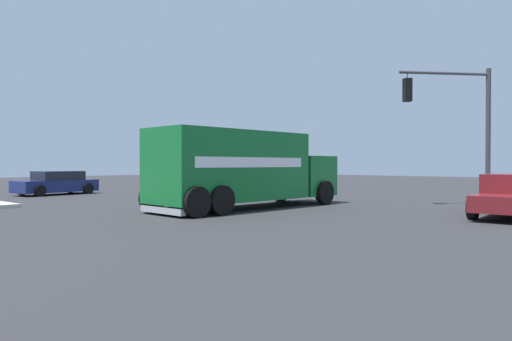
# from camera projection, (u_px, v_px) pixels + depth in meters

# --- Properties ---
(ground_plane) EXTENTS (100.00, 100.00, 0.00)m
(ground_plane) POSITION_uv_depth(u_px,v_px,m) (256.00, 206.00, 18.81)
(ground_plane) COLOR #2B2B2D
(delivery_truck) EXTENTS (3.18, 8.51, 2.93)m
(delivery_truck) POSITION_uv_depth(u_px,v_px,m) (244.00, 169.00, 17.86)
(delivery_truck) COLOR #146B2D
(delivery_truck) RESTS_ON ground
(traffic_light_primary) EXTENTS (2.74, 3.10, 5.58)m
(traffic_light_primary) POSITION_uv_depth(u_px,v_px,m) (459.00, 114.00, 19.27)
(traffic_light_primary) COLOR #38383D
(traffic_light_primary) RESTS_ON sidewalk_corner_near
(sedan_navy) EXTENTS (2.30, 4.42, 1.31)m
(sedan_navy) POSITION_uv_depth(u_px,v_px,m) (57.00, 183.00, 25.90)
(sedan_navy) COLOR navy
(sedan_navy) RESTS_ON ground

